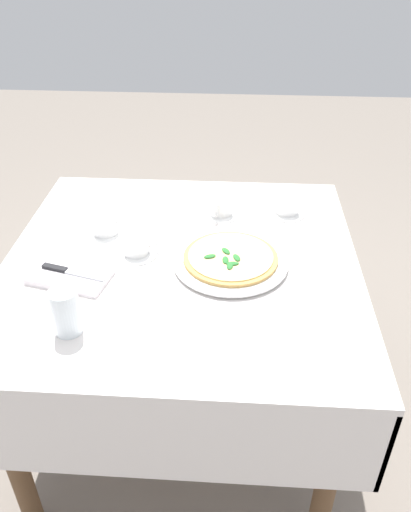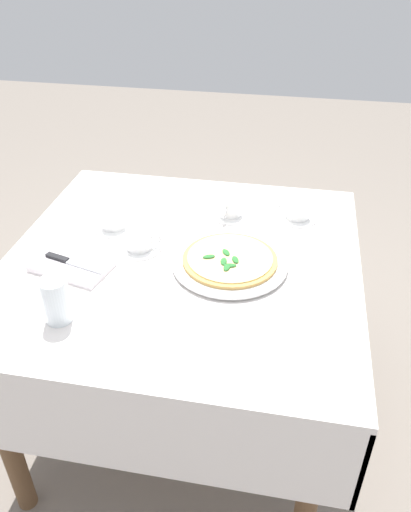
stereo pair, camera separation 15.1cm
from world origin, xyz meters
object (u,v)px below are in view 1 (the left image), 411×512
coffee_cup_far_right (286,207)px  pizza (230,257)px  coffee_cup_near_right (220,207)px  dinner_knife (70,272)px  coffee_cup_center_back (136,247)px  napkin_folded (70,275)px  water_glass_far_left (66,313)px  pizza_plate (230,261)px  coffee_cup_left_edge (105,226)px

coffee_cup_far_right → pizza: bearing=-120.2°
coffee_cup_near_right → dinner_knife: 0.56m
pizza → dinner_knife: pizza is taller
coffee_cup_center_back → pizza: bearing=-7.3°
coffee_cup_near_right → napkin_folded: coffee_cup_near_right is taller
coffee_cup_near_right → water_glass_far_left: water_glass_far_left is taller
pizza_plate → coffee_cup_left_edge: size_ratio=2.53×
pizza_plate → pizza: bearing=-115.0°
pizza → coffee_cup_center_back: size_ratio=2.10×
pizza_plate → napkin_folded: (-0.45, -0.10, -0.00)m
coffee_cup_far_right → water_glass_far_left: water_glass_far_left is taller
coffee_cup_center_back → coffee_cup_far_right: coffee_cup_far_right is taller
water_glass_far_left → pizza: bearing=38.4°
coffee_cup_center_back → coffee_cup_near_right: coffee_cup_near_right is taller
pizza_plate → coffee_cup_center_back: size_ratio=2.55×
coffee_cup_center_back → coffee_cup_left_edge: size_ratio=0.99×
pizza → coffee_cup_far_right: (0.18, 0.31, 0.00)m
pizza_plate → water_glass_far_left: bearing=-141.5°
water_glass_far_left → dinner_knife: (-0.05, 0.21, -0.03)m
coffee_cup_left_edge → water_glass_far_left: 0.45m
pizza → coffee_cup_left_edge: size_ratio=2.08×
napkin_folded → pizza: bearing=24.9°
pizza → coffee_cup_near_right: size_ratio=2.10×
coffee_cup_far_right → napkin_folded: coffee_cup_far_right is taller
pizza_plate → water_glass_far_left: (-0.39, -0.31, 0.05)m
pizza → coffee_cup_far_right: 0.36m
pizza_plate → coffee_cup_left_edge: (-0.40, 0.14, 0.02)m
pizza_plate → coffee_cup_far_right: bearing=59.8°
pizza → napkin_folded: size_ratio=1.13×
pizza_plate → coffee_cup_near_right: coffee_cup_near_right is taller
napkin_folded → pizza_plate: bearing=25.0°
pizza_plate → coffee_cup_center_back: bearing=172.8°
coffee_cup_left_edge → dinner_knife: size_ratio=0.69×
coffee_cup_near_right → napkin_folded: size_ratio=0.54×
coffee_cup_far_right → water_glass_far_left: size_ratio=1.08×
pizza_plate → pizza: size_ratio=1.22×
coffee_cup_center_back → water_glass_far_left: water_glass_far_left is taller
pizza → coffee_cup_far_right: size_ratio=2.08×
pizza → coffee_cup_far_right: coffee_cup_far_right is taller
pizza → napkin_folded: (-0.45, -0.10, -0.01)m
pizza_plate → coffee_cup_far_right: coffee_cup_far_right is taller
coffee_cup_left_edge → dinner_knife: bearing=-100.7°
coffee_cup_center_back → napkin_folded: 0.21m
pizza → dinner_knife: (-0.44, -0.10, -0.00)m
pizza_plate → pizza: 0.01m
pizza → napkin_folded: 0.46m
water_glass_far_left → napkin_folded: bearing=105.0°
coffee_cup_far_right → napkin_folded: 0.75m
coffee_cup_center_back → water_glass_far_left: 0.36m
coffee_cup_near_right → coffee_cup_center_back: bearing=-133.6°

